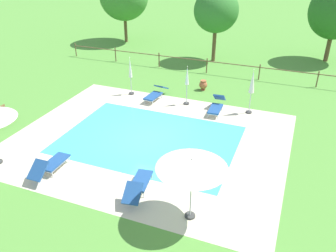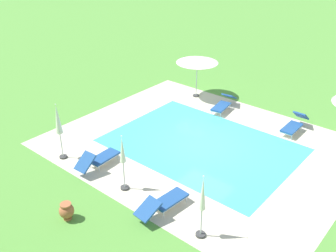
{
  "view_description": "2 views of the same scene",
  "coord_description": "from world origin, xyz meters",
  "px_view_note": "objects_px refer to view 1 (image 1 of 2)",
  "views": [
    {
      "loc": [
        5.98,
        -12.72,
        8.21
      ],
      "look_at": [
        0.74,
        0.5,
        0.6
      ],
      "focal_mm": 37.27,
      "sensor_mm": 36.0,
      "label": 1
    },
    {
      "loc": [
        -8.28,
        12.13,
        8.69
      ],
      "look_at": [
        1.65,
        0.33,
        0.52
      ],
      "focal_mm": 41.22,
      "sensor_mm": 36.0,
      "label": 2
    }
  ],
  "objects_px": {
    "patio_umbrella_closed_row_west": "(187,80)",
    "tree_far_west": "(216,11)",
    "sun_lounger_north_mid": "(156,93)",
    "terracotta_urn_near_fence": "(203,85)",
    "sun_lounger_south_mid": "(50,164)",
    "sun_lounger_north_end": "(139,184)",
    "patio_umbrella_open_foreground": "(192,164)",
    "patio_umbrella_closed_row_centre": "(130,72)",
    "tree_centre": "(336,12)",
    "sun_lounger_north_near_steps": "(217,106)",
    "patio_umbrella_closed_row_mid_west": "(252,84)"
  },
  "relations": [
    {
      "from": "patio_umbrella_closed_row_west",
      "to": "patio_umbrella_closed_row_centre",
      "type": "bearing_deg",
      "value": 177.4
    },
    {
      "from": "sun_lounger_north_end",
      "to": "patio_umbrella_closed_row_west",
      "type": "relative_size",
      "value": 0.94
    },
    {
      "from": "sun_lounger_south_mid",
      "to": "patio_umbrella_closed_row_centre",
      "type": "bearing_deg",
      "value": 94.55
    },
    {
      "from": "patio_umbrella_closed_row_mid_west",
      "to": "tree_centre",
      "type": "height_order",
      "value": "tree_centre"
    },
    {
      "from": "tree_far_west",
      "to": "tree_centre",
      "type": "bearing_deg",
      "value": 21.11
    },
    {
      "from": "sun_lounger_north_mid",
      "to": "patio_umbrella_open_foreground",
      "type": "distance_m",
      "value": 10.06
    },
    {
      "from": "sun_lounger_north_end",
      "to": "tree_centre",
      "type": "bearing_deg",
      "value": 71.76
    },
    {
      "from": "sun_lounger_north_mid",
      "to": "terracotta_urn_near_fence",
      "type": "bearing_deg",
      "value": 47.5
    },
    {
      "from": "sun_lounger_north_near_steps",
      "to": "sun_lounger_north_end",
      "type": "relative_size",
      "value": 0.95
    },
    {
      "from": "sun_lounger_north_end",
      "to": "sun_lounger_south_mid",
      "type": "bearing_deg",
      "value": -177.51
    },
    {
      "from": "sun_lounger_north_mid",
      "to": "patio_umbrella_open_foreground",
      "type": "relative_size",
      "value": 0.91
    },
    {
      "from": "patio_umbrella_closed_row_west",
      "to": "tree_far_west",
      "type": "xyz_separation_m",
      "value": [
        -0.69,
        8.34,
        2.29
      ]
    },
    {
      "from": "sun_lounger_south_mid",
      "to": "terracotta_urn_near_fence",
      "type": "distance_m",
      "value": 11.02
    },
    {
      "from": "sun_lounger_north_near_steps",
      "to": "sun_lounger_north_mid",
      "type": "height_order",
      "value": "sun_lounger_north_near_steps"
    },
    {
      "from": "patio_umbrella_open_foreground",
      "to": "patio_umbrella_closed_row_mid_west",
      "type": "bearing_deg",
      "value": 87.25
    },
    {
      "from": "patio_umbrella_closed_row_west",
      "to": "tree_far_west",
      "type": "height_order",
      "value": "tree_far_west"
    },
    {
      "from": "patio_umbrella_open_foreground",
      "to": "tree_far_west",
      "type": "height_order",
      "value": "tree_far_west"
    },
    {
      "from": "patio_umbrella_open_foreground",
      "to": "tree_centre",
      "type": "relative_size",
      "value": 0.41
    },
    {
      "from": "patio_umbrella_closed_row_centre",
      "to": "tree_centre",
      "type": "xyz_separation_m",
      "value": [
        10.88,
        11.28,
        2.25
      ]
    },
    {
      "from": "patio_umbrella_closed_row_mid_west",
      "to": "patio_umbrella_closed_row_centre",
      "type": "height_order",
      "value": "patio_umbrella_closed_row_mid_west"
    },
    {
      "from": "sun_lounger_north_near_steps",
      "to": "tree_centre",
      "type": "relative_size",
      "value": 0.36
    },
    {
      "from": "sun_lounger_south_mid",
      "to": "sun_lounger_north_end",
      "type": "bearing_deg",
      "value": 2.49
    },
    {
      "from": "tree_centre",
      "to": "patio_umbrella_open_foreground",
      "type": "bearing_deg",
      "value": -102.03
    },
    {
      "from": "sun_lounger_north_end",
      "to": "patio_umbrella_open_foreground",
      "type": "xyz_separation_m",
      "value": [
        2.15,
        -0.54,
        1.76
      ]
    },
    {
      "from": "patio_umbrella_closed_row_west",
      "to": "patio_umbrella_closed_row_centre",
      "type": "height_order",
      "value": "patio_umbrella_closed_row_centre"
    },
    {
      "from": "sun_lounger_north_mid",
      "to": "patio_umbrella_closed_row_west",
      "type": "height_order",
      "value": "patio_umbrella_closed_row_west"
    },
    {
      "from": "patio_umbrella_closed_row_centre",
      "to": "tree_centre",
      "type": "distance_m",
      "value": 15.84
    },
    {
      "from": "sun_lounger_north_near_steps",
      "to": "patio_umbrella_closed_row_west",
      "type": "relative_size",
      "value": 0.9
    },
    {
      "from": "patio_umbrella_closed_row_west",
      "to": "tree_far_west",
      "type": "distance_m",
      "value": 8.68
    },
    {
      "from": "patio_umbrella_closed_row_centre",
      "to": "sun_lounger_north_mid",
      "type": "bearing_deg",
      "value": -5.56
    },
    {
      "from": "terracotta_urn_near_fence",
      "to": "tree_centre",
      "type": "bearing_deg",
      "value": 52.12
    },
    {
      "from": "sun_lounger_north_near_steps",
      "to": "patio_umbrella_open_foreground",
      "type": "height_order",
      "value": "patio_umbrella_open_foreground"
    },
    {
      "from": "tree_centre",
      "to": "terracotta_urn_near_fence",
      "type": "bearing_deg",
      "value": -127.88
    },
    {
      "from": "sun_lounger_north_near_steps",
      "to": "tree_far_west",
      "type": "distance_m",
      "value": 9.66
    },
    {
      "from": "sun_lounger_north_mid",
      "to": "patio_umbrella_closed_row_mid_west",
      "type": "xyz_separation_m",
      "value": [
        5.38,
        0.17,
        1.3
      ]
    },
    {
      "from": "sun_lounger_south_mid",
      "to": "patio_umbrella_open_foreground",
      "type": "xyz_separation_m",
      "value": [
        5.95,
        -0.37,
        1.75
      ]
    },
    {
      "from": "terracotta_urn_near_fence",
      "to": "tree_centre",
      "type": "height_order",
      "value": "tree_centre"
    },
    {
      "from": "sun_lounger_north_end",
      "to": "tree_centre",
      "type": "xyz_separation_m",
      "value": [
        6.42,
        19.47,
        3.3
      ]
    },
    {
      "from": "tree_far_west",
      "to": "tree_centre",
      "type": "distance_m",
      "value": 8.6
    },
    {
      "from": "patio_umbrella_closed_row_mid_west",
      "to": "patio_umbrella_closed_row_centre",
      "type": "xyz_separation_m",
      "value": [
        -7.04,
        -0.01,
        -0.24
      ]
    },
    {
      "from": "sun_lounger_north_mid",
      "to": "sun_lounger_north_end",
      "type": "relative_size",
      "value": 1.0
    },
    {
      "from": "sun_lounger_north_near_steps",
      "to": "tree_centre",
      "type": "height_order",
      "value": "tree_centre"
    },
    {
      "from": "patio_umbrella_open_foreground",
      "to": "sun_lounger_north_mid",
      "type": "bearing_deg",
      "value": 120.09
    },
    {
      "from": "sun_lounger_north_end",
      "to": "patio_umbrella_closed_row_centre",
      "type": "bearing_deg",
      "value": 118.6
    },
    {
      "from": "sun_lounger_north_near_steps",
      "to": "sun_lounger_north_end",
      "type": "xyz_separation_m",
      "value": [
        -0.91,
        -7.66,
        -0.01
      ]
    },
    {
      "from": "tree_centre",
      "to": "sun_lounger_south_mid",
      "type": "bearing_deg",
      "value": -117.49
    },
    {
      "from": "sun_lounger_north_mid",
      "to": "terracotta_urn_near_fence",
      "type": "height_order",
      "value": "sun_lounger_north_mid"
    },
    {
      "from": "sun_lounger_south_mid",
      "to": "patio_umbrella_closed_row_centre",
      "type": "relative_size",
      "value": 0.88
    },
    {
      "from": "sun_lounger_south_mid",
      "to": "sun_lounger_north_near_steps",
      "type": "bearing_deg",
      "value": 58.95
    },
    {
      "from": "patio_umbrella_closed_row_mid_west",
      "to": "sun_lounger_north_mid",
      "type": "bearing_deg",
      "value": -178.2
    }
  ]
}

